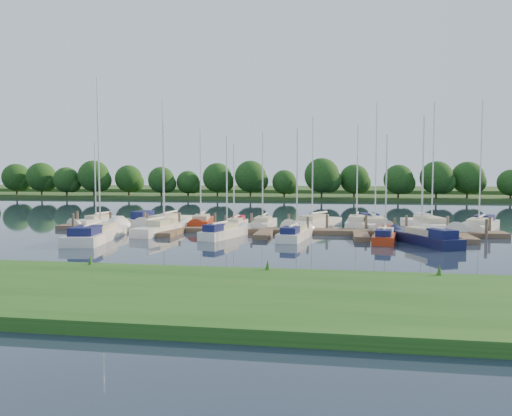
# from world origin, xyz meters

# --- Properties ---
(ground) EXTENTS (260.00, 260.00, 0.00)m
(ground) POSITION_xyz_m (0.00, 0.00, 0.00)
(ground) COLOR #17202F
(ground) RESTS_ON ground
(near_bank) EXTENTS (90.00, 10.00, 0.50)m
(near_bank) POSITION_xyz_m (0.00, -16.00, 0.25)
(near_bank) COLOR #1D4A15
(near_bank) RESTS_ON ground
(dock) EXTENTS (40.00, 6.00, 0.40)m
(dock) POSITION_xyz_m (0.00, 7.31, 0.20)
(dock) COLOR #4E3B2C
(dock) RESTS_ON ground
(mooring_pilings) EXTENTS (38.24, 2.84, 2.00)m
(mooring_pilings) POSITION_xyz_m (0.00, 8.43, 0.60)
(mooring_pilings) COLOR #473D33
(mooring_pilings) RESTS_ON ground
(far_shore) EXTENTS (180.00, 30.00, 0.60)m
(far_shore) POSITION_xyz_m (0.00, 75.00, 0.30)
(far_shore) COLOR #24451A
(far_shore) RESTS_ON ground
(distant_hill) EXTENTS (220.00, 40.00, 1.40)m
(distant_hill) POSITION_xyz_m (0.00, 100.00, 0.70)
(distant_hill) COLOR #355023
(distant_hill) RESTS_ON ground
(treeline) EXTENTS (145.27, 9.50, 8.14)m
(treeline) POSITION_xyz_m (-0.14, 62.29, 4.09)
(treeline) COLOR #38281C
(treeline) RESTS_ON ground
(sailboat_n_0) EXTENTS (2.98, 6.92, 8.83)m
(sailboat_n_0) POSITION_xyz_m (-18.43, 12.35, 0.27)
(sailboat_n_0) COLOR silver
(sailboat_n_0) RESTS_ON ground
(motorboat) EXTENTS (2.07, 5.85, 1.76)m
(motorboat) POSITION_xyz_m (-13.73, 12.71, 0.36)
(motorboat) COLOR silver
(motorboat) RESTS_ON ground
(sailboat_n_2) EXTENTS (2.86, 10.34, 12.98)m
(sailboat_n_2) POSITION_xyz_m (-10.96, 11.75, 0.27)
(sailboat_n_2) COLOR silver
(sailboat_n_2) RESTS_ON ground
(sailboat_n_3) EXTENTS (2.78, 8.01, 10.18)m
(sailboat_n_3) POSITION_xyz_m (-7.40, 12.52, 0.28)
(sailboat_n_3) COLOR #A5290F
(sailboat_n_3) RESTS_ON ground
(sailboat_n_4) EXTENTS (1.60, 6.52, 8.40)m
(sailboat_n_4) POSITION_xyz_m (-3.72, 11.38, 0.31)
(sailboat_n_4) COLOR silver
(sailboat_n_4) RESTS_ON ground
(sailboat_n_5) EXTENTS (1.87, 7.49, 9.68)m
(sailboat_n_5) POSITION_xyz_m (-0.98, 11.57, 0.28)
(sailboat_n_5) COLOR silver
(sailboat_n_5) RESTS_ON ground
(sailboat_n_6) EXTENTS (5.25, 8.44, 11.17)m
(sailboat_n_6) POSITION_xyz_m (3.81, 13.03, 0.28)
(sailboat_n_6) COLOR silver
(sailboat_n_6) RESTS_ON ground
(sailboat_n_7) EXTENTS (2.48, 8.08, 10.38)m
(sailboat_n_7) POSITION_xyz_m (7.97, 13.20, 0.28)
(sailboat_n_7) COLOR silver
(sailboat_n_7) RESTS_ON ground
(sailboat_n_8) EXTENTS (3.19, 9.86, 12.33)m
(sailboat_n_8) POSITION_xyz_m (9.59, 12.89, 0.32)
(sailboat_n_8) COLOR silver
(sailboat_n_8) RESTS_ON ground
(sailboat_n_9) EXTENTS (4.13, 9.72, 12.30)m
(sailboat_n_9) POSITION_xyz_m (14.64, 12.27, 0.28)
(sailboat_n_9) COLOR silver
(sailboat_n_9) RESTS_ON ground
(sailboat_n_10) EXTENTS (5.50, 9.60, 12.30)m
(sailboat_n_10) POSITION_xyz_m (19.14, 12.84, 0.32)
(sailboat_n_10) COLOR silver
(sailboat_n_10) RESTS_ON ground
(sailboat_s_0) EXTENTS (3.84, 10.73, 13.39)m
(sailboat_s_0) POSITION_xyz_m (-12.88, 1.48, 0.33)
(sailboat_s_0) COLOR silver
(sailboat_s_0) RESTS_ON ground
(sailboat_s_1) EXTENTS (3.17, 7.97, 10.29)m
(sailboat_s_1) POSITION_xyz_m (-9.05, 5.87, 0.29)
(sailboat_s_1) COLOR silver
(sailboat_s_1) RESTS_ON ground
(sailboat_s_2) EXTENTS (3.13, 6.69, 8.74)m
(sailboat_s_2) POSITION_xyz_m (-3.11, 4.20, 0.33)
(sailboat_s_2) COLOR silver
(sailboat_s_2) RESTS_ON ground
(sailboat_s_3) EXTENTS (2.58, 7.35, 9.34)m
(sailboat_s_3) POSITION_xyz_m (2.76, 4.40, 0.32)
(sailboat_s_3) COLOR silver
(sailboat_s_3) RESTS_ON ground
(sailboat_s_4) EXTENTS (2.45, 6.78, 8.64)m
(sailboat_s_4) POSITION_xyz_m (9.77, 3.99, 0.31)
(sailboat_s_4) COLOR #A5290F
(sailboat_s_4) RESTS_ON ground
(sailboat_s_5) EXTENTS (4.46, 7.53, 10.03)m
(sailboat_s_5) POSITION_xyz_m (12.55, 2.64, 0.34)
(sailboat_s_5) COLOR #101438
(sailboat_s_5) RESTS_ON ground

